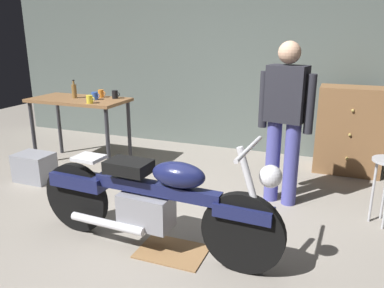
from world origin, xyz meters
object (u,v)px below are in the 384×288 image
object	(u,v)px
person_standing	(285,117)
storage_bin	(35,167)
motorcycle	(153,200)
mug_blue_enamel	(95,96)
bottle	(74,91)
mug_black_matte	(115,94)
wooden_dresser	(350,130)
mug_orange_travel	(101,94)
mug_yellow_tall	(90,99)

from	to	relation	value
person_standing	storage_bin	size ratio (longest dim) A/B	3.80
motorcycle	mug_blue_enamel	world-z (taller)	mug_blue_enamel
bottle	mug_black_matte	bearing A→B (deg)	17.43
wooden_dresser	mug_orange_travel	world-z (taller)	wooden_dresser
motorcycle	wooden_dresser	bearing A→B (deg)	62.49
motorcycle	bottle	world-z (taller)	bottle
mug_blue_enamel	mug_yellow_tall	world-z (taller)	mug_yellow_tall
storage_bin	mug_orange_travel	size ratio (longest dim) A/B	4.12
mug_blue_enamel	mug_yellow_tall	bearing A→B (deg)	-68.28
motorcycle	person_standing	bearing A→B (deg)	60.52
mug_black_matte	mug_orange_travel	bearing A→B (deg)	177.78
person_standing	mug_black_matte	bearing A→B (deg)	1.45
storage_bin	mug_black_matte	bearing A→B (deg)	56.99
storage_bin	bottle	size ratio (longest dim) A/B	1.83
person_standing	bottle	distance (m)	2.81
storage_bin	bottle	world-z (taller)	bottle
mug_orange_travel	bottle	size ratio (longest dim) A/B	0.44
wooden_dresser	mug_black_matte	bearing A→B (deg)	-165.02
person_standing	wooden_dresser	bearing A→B (deg)	-105.42
storage_bin	mug_yellow_tall	world-z (taller)	mug_yellow_tall
wooden_dresser	storage_bin	distance (m)	3.94
mug_orange_travel	mug_black_matte	bearing A→B (deg)	-2.22
mug_orange_travel	person_standing	bearing A→B (deg)	-10.41
motorcycle	storage_bin	distance (m)	2.23
motorcycle	mug_yellow_tall	world-z (taller)	mug_yellow_tall
mug_orange_travel	mug_yellow_tall	world-z (taller)	mug_orange_travel
motorcycle	person_standing	xyz separation A→B (m)	(0.83, 1.32, 0.48)
mug_orange_travel	mug_black_matte	world-z (taller)	mug_black_matte
mug_black_matte	bottle	world-z (taller)	bottle
mug_yellow_tall	mug_blue_enamel	bearing A→B (deg)	111.72
person_standing	mug_black_matte	size ratio (longest dim) A/B	14.70
wooden_dresser	bottle	bearing A→B (deg)	-164.65
motorcycle	mug_black_matte	distance (m)	2.34
bottle	mug_orange_travel	bearing A→B (deg)	29.89
mug_black_matte	mug_blue_enamel	bearing A→B (deg)	-138.80
motorcycle	storage_bin	bearing A→B (deg)	160.29
mug_blue_enamel	mug_orange_travel	distance (m)	0.18
motorcycle	mug_blue_enamel	bearing A→B (deg)	138.38
motorcycle	mug_orange_travel	world-z (taller)	mug_orange_travel
storage_bin	person_standing	bearing A→B (deg)	9.44
mug_yellow_tall	mug_black_matte	size ratio (longest dim) A/B	1.00
person_standing	storage_bin	bearing A→B (deg)	22.09
mug_blue_enamel	mug_orange_travel	xyz separation A→B (m)	(-0.03, 0.18, 0.00)
mug_blue_enamel	bottle	world-z (taller)	bottle
person_standing	bottle	xyz separation A→B (m)	(-2.80, 0.29, 0.07)
wooden_dresser	mug_black_matte	size ratio (longest dim) A/B	9.68
bottle	storage_bin	bearing A→B (deg)	-95.91
mug_blue_enamel	mug_yellow_tall	size ratio (longest dim) A/B	1.04
storage_bin	mug_yellow_tall	distance (m)	1.06
person_standing	mug_blue_enamel	xyz separation A→B (m)	(-2.47, 0.28, 0.02)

